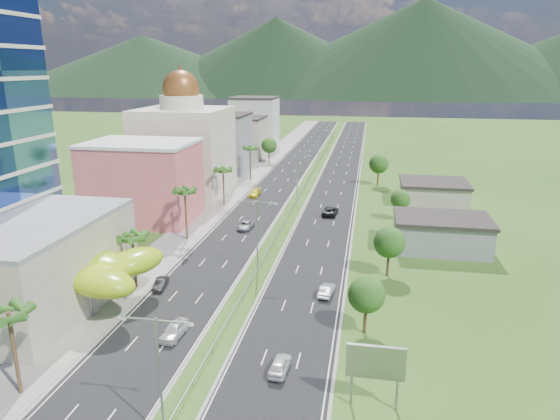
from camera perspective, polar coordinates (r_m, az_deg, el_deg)
The scene contains 38 objects.
ground at distance 66.21m, azimuth -4.51°, elevation -10.44°, with size 500.00×500.00×0.00m, color #2D5119.
road_left at distance 151.85m, azimuth 1.34°, elevation 4.95°, with size 11.00×260.00×0.04m, color black.
road_right at distance 150.30m, azimuth 7.02°, elevation 4.71°, with size 11.00×260.00×0.04m, color black.
sidewalk_left at distance 153.57m, azimuth -2.17°, elevation 5.08°, with size 7.00×260.00×0.12m, color gray.
median_guardrail at distance 133.26m, azimuth 3.33°, elevation 3.59°, with size 0.10×216.06×0.76m.
streetlight_median_a at distance 42.40m, azimuth -13.65°, elevation -16.97°, with size 6.04×0.25×11.00m.
streetlight_median_b at distance 72.61m, azimuth -2.63°, elevation -2.19°, with size 6.04×0.25×11.00m.
streetlight_median_c at distance 110.65m, azimuth 1.97°, elevation 4.25°, with size 6.04×0.25×11.00m.
streetlight_median_d at distance 154.63m, azimuth 4.42°, elevation 7.64°, with size 6.04×0.25×11.00m.
streetlight_median_e at distance 199.07m, azimuth 5.80°, elevation 9.51°, with size 6.04×0.25×11.00m.
lime_canopy at distance 68.51m, azimuth -21.99°, elevation -6.12°, with size 18.00×15.00×7.40m.
pink_shophouse at distance 101.65m, azimuth -15.41°, elevation 3.03°, with size 20.00×15.00×15.00m, color #D3565D.
domed_building at distance 121.68m, azimuth -10.92°, elevation 7.27°, with size 20.00×20.00×28.70m.
midrise_grey at distance 145.21m, azimuth -6.95°, elevation 7.51°, with size 16.00×15.00×16.00m, color gray.
midrise_beige at distance 166.34m, azimuth -4.70°, elevation 8.15°, with size 16.00×15.00×13.00m, color gray.
midrise_white at distance 188.18m, azimuth -2.91°, elevation 9.88°, with size 16.00×15.00×18.00m, color silver.
billboard at distance 46.57m, azimuth 10.87°, elevation -16.89°, with size 5.20×0.35×6.20m.
shed_near at distance 87.39m, azimuth 17.94°, elevation -2.71°, with size 15.00×10.00×5.00m, color gray.
shed_far at distance 116.35m, azimuth 17.11°, elevation 1.83°, with size 14.00×12.00×4.40m, color gray.
palm_tree_a at distance 51.63m, azimuth -28.60°, elevation -10.67°, with size 3.60×3.60×9.10m.
palm_tree_b at distance 70.50m, azimuth -16.52°, elevation -3.17°, with size 3.60×3.60×8.10m.
palm_tree_c at distance 87.60m, azimuth -10.83°, elevation 1.95°, with size 3.60×3.60×9.60m.
palm_tree_d at distance 109.01m, azimuth -6.52°, elevation 4.40°, with size 3.60×3.60×8.60m.
palm_tree_e at distance 132.60m, azimuth -3.44°, elevation 6.91°, with size 3.60×3.60×9.40m.
leafy_tree_lfar at distance 157.13m, azimuth -1.26°, elevation 7.39°, with size 4.90×4.90×8.05m.
leafy_tree_ra at distance 57.76m, azimuth 9.84°, elevation -9.54°, with size 4.20×4.20×6.90m.
leafy_tree_rb at distance 73.42m, azimuth 12.39°, elevation -3.65°, with size 4.55×4.55×7.47m.
leafy_tree_rc at distance 100.58m, azimuth 13.61°, elevation 1.19°, with size 3.85×3.85×6.33m.
leafy_tree_rd at distance 129.42m, azimuth 11.22°, elevation 5.18°, with size 4.90×4.90×8.05m.
mountain_ridge at distance 509.95m, azimuth 15.62°, elevation 12.29°, with size 860.00×140.00×90.00m, color black, non-canonical shape.
car_white_near_left at distance 59.17m, azimuth -12.02°, elevation -13.29°, with size 1.93×4.81×1.64m, color silver.
car_dark_left at distance 71.44m, azimuth -13.48°, elevation -8.17°, with size 1.38×3.96×1.31m, color black.
car_silver_mid_left at distance 93.95m, azimuth -3.94°, elevation -1.75°, with size 2.35×5.09×1.41m, color #93969A.
car_yellow_far_left at distance 117.38m, azimuth -2.89°, elevation 1.95°, with size 2.08×5.12×1.49m, color yellow.
car_white_near_right at distance 52.29m, azimuth -0.02°, elevation -17.28°, with size 1.76×4.37×1.49m, color silver.
car_silver_right at distance 67.79m, azimuth 5.35°, elevation -9.08°, with size 1.53×4.38×1.44m, color #AEB1B6.
car_dark_far_right at distance 103.05m, azimuth 5.75°, elevation -0.10°, with size 2.72×5.90×1.64m, color black.
motorcycle at distance 79.24m, azimuth -10.78°, elevation -5.56°, with size 0.57×1.89×1.21m, color black.
Camera 1 is at (15.55, -57.14, 29.62)m, focal length 32.00 mm.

